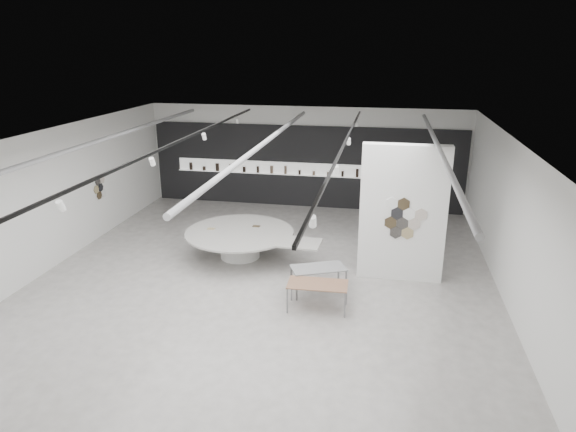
% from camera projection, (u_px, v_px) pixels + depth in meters
% --- Properties ---
extents(room, '(12.02, 14.02, 3.82)m').
position_uv_depth(room, '(258.00, 207.00, 12.83)').
color(room, '#AEA9A4').
rests_on(room, ground).
extents(back_wall_display, '(11.80, 0.27, 3.10)m').
position_uv_depth(back_wall_display, '(303.00, 167.00, 19.46)').
color(back_wall_display, black).
rests_on(back_wall_display, ground).
extents(partition_column, '(2.20, 0.38, 3.60)m').
position_uv_depth(partition_column, '(403.00, 214.00, 13.21)').
color(partition_column, white).
rests_on(partition_column, ground).
extents(display_island, '(4.10, 3.30, 0.81)m').
position_uv_depth(display_island, '(242.00, 240.00, 14.92)').
color(display_island, white).
rests_on(display_island, ground).
extents(sample_table_wood, '(1.42, 0.74, 0.65)m').
position_uv_depth(sample_table_wood, '(318.00, 285.00, 11.94)').
color(sample_table_wood, '#855D45').
rests_on(sample_table_wood, ground).
extents(sample_table_stone, '(1.48, 1.14, 0.68)m').
position_uv_depth(sample_table_stone, '(318.00, 270.00, 12.74)').
color(sample_table_stone, gray).
rests_on(sample_table_stone, ground).
extents(kitchen_counter, '(1.66, 0.81, 1.25)m').
position_uv_depth(kitchen_counter, '(384.00, 202.00, 18.88)').
color(kitchen_counter, white).
rests_on(kitchen_counter, ground).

